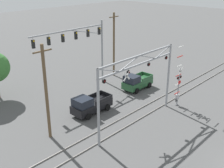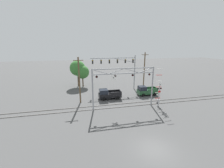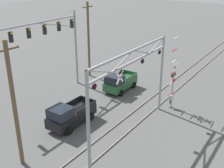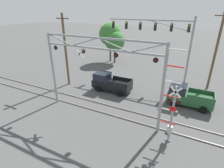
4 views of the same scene
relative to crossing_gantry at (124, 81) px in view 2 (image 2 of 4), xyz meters
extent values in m
plane|color=#4C4C4C|center=(0.01, -11.28, -4.86)|extent=(200.00, 200.00, 0.00)
cube|color=gray|center=(0.01, 0.28, -4.81)|extent=(80.00, 0.08, 0.10)
cube|color=gray|center=(0.01, 1.72, -4.81)|extent=(80.00, 0.08, 0.10)
cylinder|color=gray|center=(-5.33, 0.00, -1.30)|extent=(0.23, 0.23, 7.11)
cylinder|color=gray|center=(5.35, 0.00, -1.30)|extent=(0.23, 0.23, 7.11)
cube|color=gray|center=(0.01, 0.00, 1.34)|extent=(10.91, 0.14, 0.14)
cube|color=gray|center=(0.01, 0.00, 2.18)|extent=(10.91, 0.14, 0.14)
cube|color=gray|center=(-3.99, 0.00, 1.76)|extent=(2.69, 0.08, 0.92)
cube|color=gray|center=(-1.32, 0.00, 1.76)|extent=(2.69, 0.08, 0.92)
cube|color=gray|center=(1.35, 0.00, 1.76)|extent=(2.69, 0.08, 0.92)
cube|color=gray|center=(4.02, 0.00, 1.76)|extent=(2.69, 0.08, 0.92)
cylinder|color=black|center=(-4.61, 0.00, 0.98)|extent=(0.38, 0.10, 0.38)
sphere|color=#590C0C|center=(-4.61, -0.07, 0.98)|extent=(0.18, 0.18, 0.18)
cylinder|color=gray|center=(-4.61, 0.00, 1.22)|extent=(0.04, 0.04, 0.10)
cylinder|color=black|center=(-1.53, 0.00, 0.98)|extent=(0.38, 0.10, 0.38)
sphere|color=#590C0C|center=(-1.53, -0.07, 0.98)|extent=(0.18, 0.18, 0.18)
cylinder|color=gray|center=(-1.53, 0.00, 1.22)|extent=(0.04, 0.04, 0.10)
cylinder|color=black|center=(1.56, 0.00, 0.98)|extent=(0.38, 0.10, 0.38)
sphere|color=#590C0C|center=(1.56, -0.07, 0.98)|extent=(0.18, 0.18, 0.18)
cylinder|color=gray|center=(1.56, 0.00, 1.22)|extent=(0.04, 0.04, 0.10)
cylinder|color=black|center=(4.64, 0.00, 0.98)|extent=(0.38, 0.10, 0.38)
sphere|color=#590C0C|center=(4.64, -0.07, 0.98)|extent=(0.18, 0.18, 0.18)
cylinder|color=gray|center=(4.64, 0.00, 1.22)|extent=(0.04, 0.04, 0.10)
cube|color=white|center=(-1.86, -0.10, 0.72)|extent=(0.88, 0.03, 0.88)
cube|color=white|center=(-1.86, -0.10, 0.72)|extent=(0.88, 0.03, 0.88)
cylinder|color=black|center=(-1.86, -0.12, 0.72)|extent=(0.04, 0.04, 0.02)
cylinder|color=gray|center=(6.35, -0.79, -2.61)|extent=(0.16, 0.16, 4.48)
cylinder|color=#59595B|center=(6.35, -0.79, -4.81)|extent=(0.35, 0.35, 0.10)
cube|color=white|center=(6.35, -0.90, -0.72)|extent=(0.78, 0.03, 0.78)
cube|color=white|center=(6.35, -0.90, -0.72)|extent=(0.78, 0.03, 0.78)
cylinder|color=black|center=(6.35, -0.93, -0.72)|extent=(0.04, 0.04, 0.02)
cylinder|color=black|center=(6.07, -0.79, -1.47)|extent=(0.32, 0.09, 0.32)
sphere|color=#590C0C|center=(6.07, -0.85, -1.47)|extent=(0.16, 0.16, 0.16)
cylinder|color=black|center=(6.63, -0.79, -1.47)|extent=(0.32, 0.09, 0.32)
sphere|color=#590C0C|center=(6.63, -0.85, -1.47)|extent=(0.16, 0.16, 0.16)
cube|color=gray|center=(6.35, -0.79, -1.47)|extent=(0.64, 0.06, 0.06)
cube|color=red|center=(6.35, -0.89, -2.02)|extent=(0.44, 0.02, 0.32)
cube|color=#B2B2B7|center=(6.35, -0.79, -3.81)|extent=(0.36, 0.28, 0.56)
cylinder|color=red|center=(6.16, -0.79, -3.28)|extent=(1.06, 0.09, 0.11)
cylinder|color=white|center=(6.14, -0.79, -2.22)|extent=(1.06, 0.09, 0.11)
cylinder|color=red|center=(6.12, -0.79, -1.16)|extent=(1.06, 0.09, 0.11)
cylinder|color=white|center=(6.10, -0.79, -0.10)|extent=(1.06, 0.09, 0.11)
cylinder|color=red|center=(6.08, -0.79, 0.96)|extent=(1.06, 0.09, 0.11)
cylinder|color=white|center=(6.07, -0.79, 2.01)|extent=(1.06, 0.09, 0.11)
cube|color=#3F3F42|center=(6.17, -0.79, -4.16)|extent=(0.24, 0.12, 0.36)
cylinder|color=gray|center=(6.15, 10.89, -0.65)|extent=(0.24, 0.24, 8.42)
cube|color=gray|center=(0.75, 10.89, 2.96)|extent=(10.80, 0.14, 0.14)
cube|color=gray|center=(3.45, 10.89, 2.36)|extent=(5.42, 0.08, 1.28)
cylinder|color=gray|center=(-4.15, 10.89, 2.81)|extent=(0.04, 0.04, 0.30)
cube|color=black|center=(-4.15, 10.89, 2.20)|extent=(0.30, 0.26, 0.93)
sphere|color=yellow|center=(-4.15, 10.73, 2.53)|extent=(0.18, 0.18, 0.18)
cylinder|color=gray|center=(-2.19, 10.89, 2.81)|extent=(0.04, 0.04, 0.30)
cube|color=black|center=(-2.19, 10.89, 2.20)|extent=(0.30, 0.26, 0.93)
sphere|color=yellow|center=(-2.19, 10.73, 2.53)|extent=(0.18, 0.18, 0.18)
cylinder|color=gray|center=(-0.23, 10.89, 2.81)|extent=(0.04, 0.04, 0.30)
cube|color=black|center=(-0.23, 10.89, 2.20)|extent=(0.30, 0.26, 0.93)
sphere|color=yellow|center=(-0.23, 10.73, 2.53)|extent=(0.18, 0.18, 0.18)
cylinder|color=gray|center=(1.73, 10.89, 2.81)|extent=(0.04, 0.04, 0.30)
cube|color=black|center=(1.73, 10.89, 2.20)|extent=(0.30, 0.26, 0.93)
sphere|color=yellow|center=(1.73, 10.73, 2.53)|extent=(0.18, 0.18, 0.18)
cylinder|color=gray|center=(3.69, 10.89, 2.81)|extent=(0.04, 0.04, 0.30)
cube|color=black|center=(3.69, 10.89, 2.20)|extent=(0.30, 0.26, 0.93)
sphere|color=yellow|center=(3.69, 10.73, 2.53)|extent=(0.18, 0.18, 0.18)
cylinder|color=gray|center=(5.65, 10.89, 2.81)|extent=(0.04, 0.04, 0.30)
cube|color=black|center=(5.65, 10.89, 2.20)|extent=(0.30, 0.26, 0.93)
sphere|color=yellow|center=(5.65, 10.73, 2.53)|extent=(0.18, 0.18, 0.18)
cube|color=black|center=(-1.38, 5.06, -4.07)|extent=(4.61, 1.85, 0.87)
cube|color=black|center=(-2.70, 5.06, -3.21)|extent=(1.68, 1.71, 0.86)
cube|color=black|center=(-0.44, 4.17, -3.44)|extent=(2.54, 0.08, 0.39)
cube|color=black|center=(-0.44, 5.95, -3.44)|extent=(2.54, 0.08, 0.39)
cube|color=black|center=(0.88, 5.06, -3.44)|extent=(0.10, 1.77, 0.39)
cylinder|color=black|center=(-2.81, 4.12, -4.50)|extent=(0.70, 0.24, 0.70)
cylinder|color=black|center=(-2.81, 6.00, -4.50)|extent=(0.70, 0.24, 0.70)
cylinder|color=black|center=(0.05, 4.12, -4.50)|extent=(0.70, 0.24, 0.70)
cylinder|color=black|center=(0.05, 6.00, -4.50)|extent=(0.70, 0.24, 0.70)
cube|color=#23512D|center=(7.22, 5.55, -4.07)|extent=(4.30, 1.85, 0.87)
cube|color=black|center=(6.00, 5.55, -3.21)|extent=(1.56, 1.71, 0.86)
cube|color=#23512D|center=(8.10, 4.66, -3.44)|extent=(2.34, 0.08, 0.39)
cube|color=#23512D|center=(8.10, 6.44, -3.44)|extent=(2.34, 0.08, 0.39)
cube|color=#23512D|center=(9.32, 5.55, -3.44)|extent=(0.10, 1.77, 0.39)
cylinder|color=black|center=(5.88, 4.61, -4.50)|extent=(0.70, 0.24, 0.70)
cylinder|color=black|center=(5.88, 6.49, -4.50)|extent=(0.70, 0.24, 0.70)
cylinder|color=black|center=(8.55, 4.61, -4.50)|extent=(0.70, 0.24, 0.70)
cylinder|color=black|center=(8.55, 6.49, -4.50)|extent=(0.70, 0.24, 0.70)
cylinder|color=brown|center=(-7.36, 4.33, -0.50)|extent=(0.28, 0.28, 8.71)
cube|color=brown|center=(-7.36, 4.33, 3.26)|extent=(1.80, 0.12, 0.12)
cylinder|color=silver|center=(-8.18, 4.33, 3.36)|extent=(0.08, 0.08, 0.12)
cylinder|color=silver|center=(-6.54, 4.33, 3.36)|extent=(0.08, 0.08, 0.12)
cylinder|color=brown|center=(8.89, 11.25, -0.33)|extent=(0.28, 0.28, 9.06)
cube|color=brown|center=(8.89, 11.25, 3.60)|extent=(1.80, 0.12, 0.12)
cylinder|color=silver|center=(8.07, 11.25, 3.70)|extent=(0.08, 0.08, 0.12)
cylinder|color=silver|center=(9.71, 11.25, 3.70)|extent=(0.08, 0.08, 0.12)
cylinder|color=brown|center=(-7.63, 16.62, -3.12)|extent=(0.32, 0.32, 3.47)
sphere|color=#387533|center=(-7.63, 16.62, 0.03)|extent=(4.04, 4.04, 4.04)
cylinder|color=brown|center=(-6.43, 16.02, -3.53)|extent=(0.32, 0.32, 2.64)
sphere|color=#387533|center=(-6.43, 16.02, -0.97)|extent=(3.54, 3.54, 3.54)
camera|label=1|loc=(-19.83, -14.93, 9.23)|focal=45.00mm
camera|label=2|loc=(-7.43, -23.62, 6.02)|focal=24.00mm
camera|label=3|loc=(-17.09, -9.74, 7.63)|focal=45.00mm
camera|label=4|loc=(7.30, -11.93, 4.30)|focal=28.00mm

